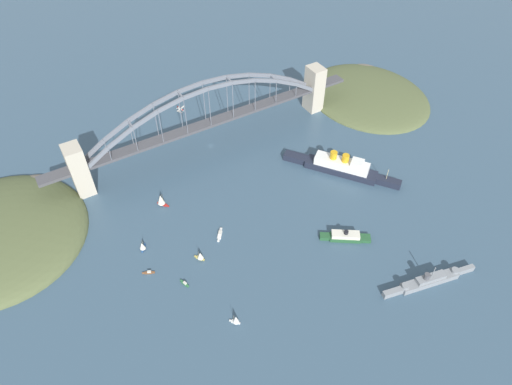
{
  "coord_description": "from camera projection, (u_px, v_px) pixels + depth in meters",
  "views": [
    {
      "loc": [
        127.72,
        291.31,
        256.28
      ],
      "look_at": [
        0.0,
        78.68,
        8.0
      ],
      "focal_mm": 31.83,
      "sensor_mm": 36.0,
      "label": 1
    }
  ],
  "objects": [
    {
      "name": "ground_plane",
      "position": [
        211.0,
        145.0,
        404.28
      ],
      "size": [
        1400.0,
        1400.0,
        0.0
      ],
      "primitive_type": "plane",
      "color": "#385166"
    },
    {
      "name": "harbor_arch_bridge",
      "position": [
        209.0,
        122.0,
        386.42
      ],
      "size": [
        284.37,
        16.5,
        62.69
      ],
      "color": "#BCB29E",
      "rests_on": "ground"
    },
    {
      "name": "headland_west_shore",
      "position": [
        368.0,
        95.0,
        461.49
      ],
      "size": [
        113.48,
        131.32,
        17.09
      ],
      "color": "#515B38",
      "rests_on": "ground"
    },
    {
      "name": "headland_east_shore",
      "position": [
        1.0,
        234.0,
        331.81
      ],
      "size": [
        125.85,
        130.61,
        25.76
      ],
      "color": "#515B38",
      "rests_on": "ground"
    },
    {
      "name": "ocean_liner",
      "position": [
        341.0,
        167.0,
        375.31
      ],
      "size": [
        65.33,
        84.39,
        19.18
      ],
      "color": "#1E2333",
      "rests_on": "ground"
    },
    {
      "name": "naval_cruiser",
      "position": [
        429.0,
        280.0,
        299.64
      ],
      "size": [
        68.19,
        18.17,
        17.29
      ],
      "color": "gray",
      "rests_on": "ground"
    },
    {
      "name": "harbor_ferry_steamer",
      "position": [
        346.0,
        236.0,
        326.93
      ],
      "size": [
        33.51,
        25.77,
        8.34
      ],
      "color": "#23512D",
      "rests_on": "ground"
    },
    {
      "name": "seaplane_taxiing_near_bridge",
      "position": [
        180.0,
        110.0,
        439.69
      ],
      "size": [
        10.32,
        7.95,
        5.13
      ],
      "color": "#B7B7B2",
      "rests_on": "ground"
    },
    {
      "name": "small_boat_0",
      "position": [
        149.0,
        272.0,
        307.06
      ],
      "size": [
        8.1,
        4.7,
        2.08
      ],
      "color": "brown",
      "rests_on": "ground"
    },
    {
      "name": "small_boat_1",
      "position": [
        161.0,
        200.0,
        349.33
      ],
      "size": [
        8.12,
        9.58,
        11.44
      ],
      "color": "#B2231E",
      "rests_on": "ground"
    },
    {
      "name": "small_boat_2",
      "position": [
        185.0,
        283.0,
        300.77
      ],
      "size": [
        3.4,
        7.84,
        2.29
      ],
      "color": "#2D6B3D",
      "rests_on": "ground"
    },
    {
      "name": "small_boat_3",
      "position": [
        200.0,
        256.0,
        313.3
      ],
      "size": [
        6.15,
        7.49,
        7.89
      ],
      "color": "gold",
      "rests_on": "ground"
    },
    {
      "name": "small_boat_5",
      "position": [
        220.0,
        234.0,
        330.59
      ],
      "size": [
        8.95,
        11.05,
        2.25
      ],
      "color": "silver",
      "rests_on": "ground"
    },
    {
      "name": "small_boat_6",
      "position": [
        142.0,
        246.0,
        319.3
      ],
      "size": [
        6.03,
        7.01,
        8.03
      ],
      "color": "#234C8C",
      "rests_on": "ground"
    },
    {
      "name": "small_boat_7",
      "position": [
        236.0,
        320.0,
        278.74
      ],
      "size": [
        6.08,
        6.51,
        8.23
      ],
      "color": "silver",
      "rests_on": "ground"
    }
  ]
}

